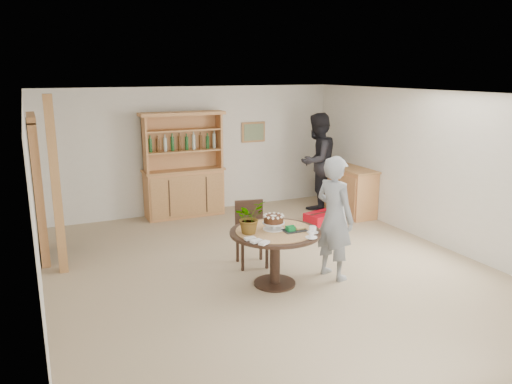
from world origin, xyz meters
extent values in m
plane|color=#C6B087|center=(0.00, 0.00, 0.00)|extent=(7.00, 7.00, 0.00)
cube|color=white|center=(0.00, 3.50, 1.25)|extent=(6.00, 0.04, 2.50)
cube|color=white|center=(0.00, -3.50, 1.25)|extent=(6.00, 0.04, 2.50)
cube|color=white|center=(-3.00, 0.00, 1.25)|extent=(0.04, 7.00, 2.50)
cube|color=white|center=(3.00, 0.00, 1.25)|extent=(0.04, 7.00, 2.50)
cube|color=white|center=(0.00, 0.00, 2.50)|extent=(6.00, 7.00, 0.04)
cube|color=tan|center=(1.30, 3.47, 1.55)|extent=(0.52, 0.03, 0.42)
cube|color=#59724C|center=(1.30, 3.45, 1.55)|extent=(0.44, 0.02, 0.34)
cube|color=black|center=(-2.94, 2.00, 1.05)|extent=(0.10, 0.90, 2.10)
cube|color=tan|center=(-2.92, 1.50, 1.05)|extent=(0.12, 0.10, 2.10)
cube|color=tan|center=(-2.92, 2.50, 1.05)|extent=(0.12, 0.10, 2.10)
cube|color=tan|center=(-2.92, 2.00, 2.13)|extent=(0.12, 1.10, 0.10)
cube|color=tan|center=(-2.70, 1.20, 1.25)|extent=(0.12, 0.12, 2.50)
cube|color=tan|center=(-0.30, 3.24, 0.45)|extent=(1.50, 0.50, 0.90)
cube|color=tan|center=(-0.30, 3.24, 0.92)|extent=(1.56, 0.54, 0.04)
cube|color=tan|center=(-0.30, 3.34, 1.47)|extent=(1.50, 0.04, 1.06)
cube|color=tan|center=(-1.03, 3.19, 1.47)|extent=(0.04, 0.34, 1.06)
cube|color=tan|center=(0.43, 3.19, 1.47)|extent=(0.04, 0.34, 1.06)
cube|color=tan|center=(-0.30, 3.19, 1.30)|extent=(1.44, 0.32, 0.03)
cube|color=tan|center=(-0.30, 3.19, 1.70)|extent=(1.44, 0.32, 0.03)
cube|color=tan|center=(-0.30, 3.19, 2.01)|extent=(1.62, 0.40, 0.06)
cylinder|color=#194C1E|center=(-0.86, 3.19, 1.46)|extent=(0.07, 0.07, 0.28)
cylinder|color=#4C2D14|center=(-0.70, 3.19, 1.46)|extent=(0.07, 0.07, 0.28)
cylinder|color=#B2BFB2|center=(-0.54, 3.19, 1.46)|extent=(0.07, 0.07, 0.28)
cylinder|color=#194C1E|center=(-0.38, 3.19, 1.46)|extent=(0.07, 0.07, 0.28)
cylinder|color=#4C2D14|center=(-0.22, 3.19, 1.46)|extent=(0.07, 0.07, 0.28)
cylinder|color=#B2BFB2|center=(-0.06, 3.19, 1.46)|extent=(0.07, 0.07, 0.28)
cylinder|color=#194C1E|center=(0.10, 3.19, 1.46)|extent=(0.07, 0.07, 0.28)
cylinder|color=#4C2D14|center=(0.26, 3.19, 1.46)|extent=(0.07, 0.07, 0.28)
cube|color=tan|center=(2.74, 2.00, 0.45)|extent=(0.50, 1.20, 0.90)
cube|color=tan|center=(2.74, 2.00, 0.92)|extent=(0.54, 1.26, 0.04)
cylinder|color=black|center=(-0.15, -0.44, 0.73)|extent=(1.20, 1.20, 0.04)
cylinder|color=black|center=(-0.15, -0.44, 0.36)|extent=(0.14, 0.14, 0.70)
cylinder|color=black|center=(-0.15, -0.44, 0.01)|extent=(0.56, 0.56, 0.03)
cylinder|color=tan|center=(-0.15, -0.44, 0.76)|extent=(1.04, 1.04, 0.01)
cube|color=black|center=(-0.15, 0.31, 0.45)|extent=(0.49, 0.49, 0.04)
cube|color=black|center=(-0.11, 0.50, 0.70)|extent=(0.42, 0.11, 0.46)
cube|color=black|center=(-0.11, 0.50, 0.92)|extent=(0.42, 0.12, 0.05)
cube|color=black|center=(-0.36, 0.17, 0.22)|extent=(0.04, 0.03, 0.44)
cube|color=black|center=(-0.01, 0.10, 0.22)|extent=(0.04, 0.04, 0.44)
cube|color=black|center=(-0.29, 0.52, 0.22)|extent=(0.04, 0.03, 0.44)
cube|color=black|center=(0.06, 0.45, 0.22)|extent=(0.04, 0.04, 0.44)
cylinder|color=white|center=(-0.15, -0.39, 0.77)|extent=(0.28, 0.28, 0.01)
cylinder|color=white|center=(-0.15, -0.39, 0.81)|extent=(0.05, 0.05, 0.08)
cylinder|color=white|center=(-0.15, -0.39, 0.85)|extent=(0.30, 0.30, 0.01)
cylinder|color=#432613|center=(-0.15, -0.39, 0.90)|extent=(0.26, 0.26, 0.09)
cylinder|color=white|center=(-0.15, -0.39, 0.95)|extent=(0.08, 0.08, 0.01)
sphere|color=white|center=(-0.03, -0.39, 0.95)|extent=(0.04, 0.04, 0.04)
sphere|color=white|center=(-0.05, -0.33, 0.95)|extent=(0.04, 0.04, 0.04)
sphere|color=white|center=(-0.09, -0.29, 0.95)|extent=(0.04, 0.04, 0.04)
sphere|color=white|center=(-0.15, -0.27, 0.95)|extent=(0.04, 0.04, 0.04)
sphere|color=white|center=(-0.21, -0.29, 0.95)|extent=(0.04, 0.04, 0.04)
sphere|color=white|center=(-0.25, -0.33, 0.95)|extent=(0.04, 0.04, 0.04)
sphere|color=white|center=(-0.27, -0.39, 0.95)|extent=(0.04, 0.04, 0.04)
sphere|color=white|center=(-0.25, -0.45, 0.95)|extent=(0.04, 0.04, 0.04)
sphere|color=white|center=(-0.21, -0.49, 0.95)|extent=(0.04, 0.04, 0.04)
sphere|color=white|center=(-0.15, -0.51, 0.95)|extent=(0.04, 0.04, 0.04)
sphere|color=white|center=(-0.09, -0.49, 0.95)|extent=(0.04, 0.04, 0.04)
sphere|color=white|center=(-0.05, -0.45, 0.95)|extent=(0.04, 0.04, 0.04)
imported|color=#3F7233|center=(-0.50, -0.39, 0.97)|extent=(0.47, 0.44, 0.42)
cube|color=black|center=(0.07, -0.56, 0.77)|extent=(0.30, 0.20, 0.01)
cube|color=#0C732F|center=(0.01, -0.56, 0.80)|extent=(0.10, 0.10, 0.06)
cube|color=#0C732F|center=(0.01, -0.56, 0.83)|extent=(0.11, 0.02, 0.01)
cylinder|color=white|center=(0.25, -0.72, 0.76)|extent=(0.15, 0.15, 0.01)
imported|color=white|center=(0.25, -0.72, 0.81)|extent=(0.10, 0.10, 0.08)
cylinder|color=white|center=(0.13, -0.89, 0.76)|extent=(0.15, 0.15, 0.01)
imported|color=white|center=(0.13, -0.89, 0.81)|extent=(0.08, 0.08, 0.07)
cube|color=white|center=(-0.60, -0.64, 0.78)|extent=(0.14, 0.08, 0.03)
cube|color=white|center=(-0.57, -0.76, 0.78)|extent=(0.16, 0.11, 0.03)
cube|color=white|center=(-0.51, -0.86, 0.78)|extent=(0.16, 0.14, 0.03)
imported|color=gray|center=(0.70, -0.54, 0.85)|extent=(0.55, 0.70, 1.71)
imported|color=black|center=(2.36, 2.65, 0.99)|extent=(1.19, 1.09, 1.97)
cube|color=red|center=(1.90, 1.66, 0.10)|extent=(0.67, 0.52, 0.20)
cube|color=black|center=(1.90, 1.66, 0.20)|extent=(0.56, 0.16, 0.01)
camera|label=1|loc=(-2.97, -6.00, 2.80)|focal=35.00mm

